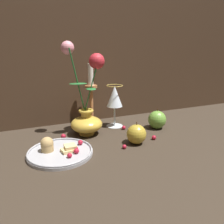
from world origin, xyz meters
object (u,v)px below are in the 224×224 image
Objects in this scene: plate_with_pastries at (59,151)px; apple_beside_vase at (157,120)px; apple_near_glass at (136,134)px; wine_glass at (115,98)px; candlestick at (91,103)px; vase at (87,108)px.

plate_with_pastries is 0.45m from apple_beside_vase.
apple_near_glass reaches higher than plate_with_pastries.
wine_glass is at bearing 148.55° from apple_beside_vase.
apple_near_glass is at bearing -73.11° from candlestick.
wine_glass is at bearing 32.92° from plate_with_pastries.
vase is 0.15m from wine_glass.
apple_near_glass is at bearing -4.85° from plate_with_pastries.
apple_near_glass is (-0.16, -0.11, -0.00)m from apple_beside_vase.
vase reaches higher than apple_near_glass.
apple_beside_vase is 0.20m from apple_near_glass.
apple_beside_vase is at bearing 33.31° from apple_near_glass.
wine_glass is 0.23m from apple_near_glass.
apple_near_glass is (-0.00, -0.21, -0.10)m from wine_glass.
candlestick is at bearing 51.84° from plate_with_pastries.
candlestick is 0.31m from apple_beside_vase.
plate_with_pastries is 0.75× the size of candlestick.
wine_glass is (0.28, 0.18, 0.12)m from plate_with_pastries.
plate_with_pastries is (-0.14, -0.14, -0.10)m from vase.
candlestick is at bearing 146.22° from apple_beside_vase.
apple_near_glass is (0.08, -0.27, -0.07)m from candlestick.
wine_glass is 2.06× the size of apple_beside_vase.
apple_near_glass is at bearing -90.86° from wine_glass.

